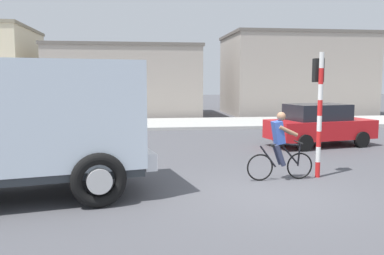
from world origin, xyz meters
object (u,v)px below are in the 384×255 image
at_px(truck_foreground, 14,120).
at_px(traffic_light_pole, 319,97).
at_px(car_red_near, 319,125).
at_px(cyclist, 280,146).

bearing_deg(truck_foreground, traffic_light_pole, 7.71).
distance_m(traffic_light_pole, car_red_near, 5.34).
xyz_separation_m(cyclist, car_red_near, (3.32, 4.91, -0.05)).
bearing_deg(car_red_near, traffic_light_pole, -115.56).
distance_m(truck_foreground, traffic_light_pole, 7.25).
relative_size(truck_foreground, cyclist, 3.36).
distance_m(cyclist, car_red_near, 5.93).
xyz_separation_m(truck_foreground, car_red_near, (9.41, 5.65, -0.85)).
height_order(truck_foreground, cyclist, truck_foreground).
height_order(cyclist, traffic_light_pole, traffic_light_pole).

